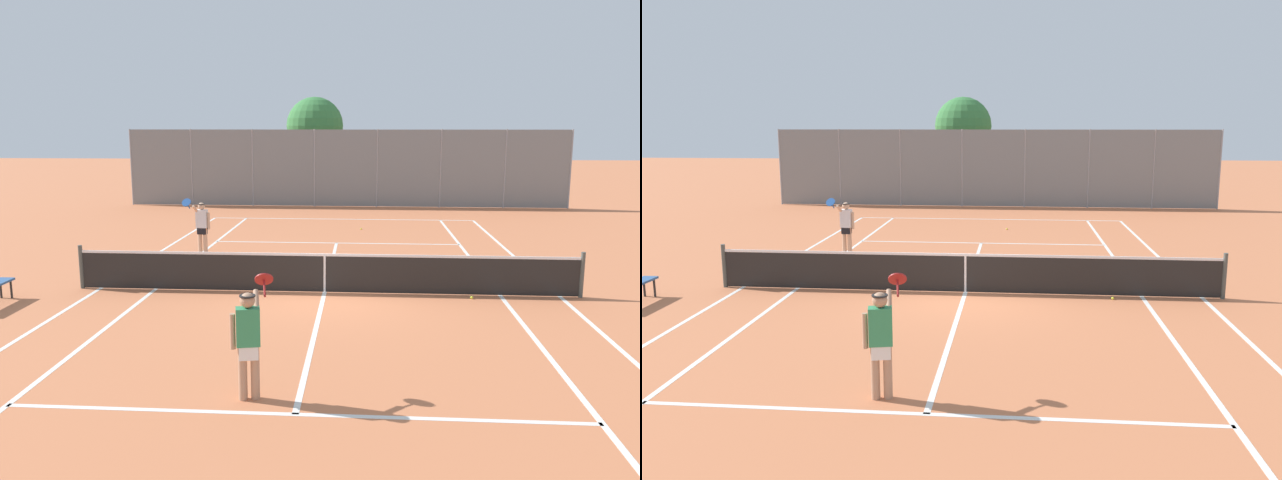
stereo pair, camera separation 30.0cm
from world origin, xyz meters
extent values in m
plane|color=#C67047|center=(0.00, 0.00, 0.00)|extent=(120.00, 120.00, 0.00)
cube|color=silver|center=(0.00, 11.90, 0.00)|extent=(11.00, 0.10, 0.01)
cube|color=silver|center=(-5.50, 0.00, 0.00)|extent=(0.10, 23.80, 0.01)
cube|color=silver|center=(5.50, 0.00, 0.00)|extent=(0.10, 23.80, 0.01)
cube|color=silver|center=(-4.13, 0.00, 0.00)|extent=(0.10, 23.80, 0.01)
cube|color=silver|center=(4.13, 0.00, 0.00)|extent=(0.10, 23.80, 0.01)
cube|color=silver|center=(0.00, -6.40, 0.00)|extent=(8.26, 0.10, 0.01)
cube|color=silver|center=(0.00, 6.40, 0.00)|extent=(8.26, 0.10, 0.01)
cube|color=silver|center=(0.00, 0.00, 0.00)|extent=(0.10, 12.80, 0.01)
cylinder|color=#474C47|center=(-5.95, 0.00, 0.53)|extent=(0.10, 0.10, 1.07)
cylinder|color=#474C47|center=(5.95, 0.00, 0.53)|extent=(0.10, 0.10, 1.07)
cube|color=black|center=(0.00, 0.00, 0.46)|extent=(11.90, 0.02, 0.89)
cube|color=white|center=(0.00, 0.00, 0.92)|extent=(11.90, 0.03, 0.06)
cube|color=white|center=(0.00, 0.00, 0.44)|extent=(0.05, 0.03, 0.89)
cylinder|color=tan|center=(-0.81, -5.97, 0.41)|extent=(0.13, 0.13, 0.82)
cylinder|color=tan|center=(-0.63, -5.93, 0.41)|extent=(0.13, 0.13, 0.82)
cube|color=white|center=(-0.72, -5.95, 0.74)|extent=(0.31, 0.23, 0.24)
cube|color=#338C59|center=(-0.72, -5.95, 1.10)|extent=(0.37, 0.26, 0.56)
sphere|color=tan|center=(-0.72, -5.95, 1.49)|extent=(0.22, 0.22, 0.22)
cylinder|color=black|center=(-0.72, -5.95, 1.56)|extent=(0.23, 0.23, 0.02)
cylinder|color=tan|center=(-0.93, -5.99, 1.04)|extent=(0.08, 0.08, 0.52)
cylinder|color=tan|center=(-0.62, -5.79, 1.39)|extent=(0.17, 0.46, 0.35)
cylinder|color=maroon|center=(-0.55, -5.51, 1.55)|extent=(0.08, 0.25, 0.22)
cylinder|color=maroon|center=(-0.57, -5.39, 1.66)|extent=(0.31, 0.25, 0.23)
cylinder|color=#D8A884|center=(-3.98, 4.31, 0.41)|extent=(0.13, 0.13, 0.82)
cylinder|color=#D8A884|center=(-4.16, 4.34, 0.41)|extent=(0.13, 0.13, 0.82)
cube|color=black|center=(-4.07, 4.32, 0.74)|extent=(0.30, 0.22, 0.24)
cube|color=white|center=(-4.07, 4.32, 1.10)|extent=(0.36, 0.24, 0.56)
sphere|color=#D8A884|center=(-4.07, 4.32, 1.49)|extent=(0.22, 0.22, 0.22)
cylinder|color=black|center=(-4.07, 4.32, 1.56)|extent=(0.23, 0.23, 0.02)
cylinder|color=#D8A884|center=(-3.85, 4.29, 1.04)|extent=(0.08, 0.08, 0.52)
cylinder|color=#D8A884|center=(-4.22, 4.20, 1.39)|extent=(0.14, 0.46, 0.35)
cylinder|color=#1E4C99|center=(-4.38, 3.96, 1.55)|extent=(0.07, 0.25, 0.22)
cylinder|color=#1E4C99|center=(-4.40, 3.84, 1.66)|extent=(0.30, 0.23, 0.23)
sphere|color=#D1DB33|center=(-1.45, -2.19, 0.03)|extent=(0.07, 0.07, 0.07)
sphere|color=#D1DB33|center=(0.82, 9.24, 0.03)|extent=(0.07, 0.07, 0.07)
sphere|color=#D1DB33|center=(3.41, -0.31, 0.03)|extent=(0.07, 0.07, 0.07)
cylinder|color=#262626|center=(-7.18, -1.00, 0.21)|extent=(0.05, 0.05, 0.41)
cylinder|color=#262626|center=(-7.43, -1.00, 0.21)|extent=(0.05, 0.05, 0.41)
cylinder|color=gray|center=(-10.70, 16.15, 1.88)|extent=(0.08, 0.08, 3.76)
cylinder|color=gray|center=(-7.65, 16.15, 1.88)|extent=(0.08, 0.08, 3.76)
cylinder|color=gray|center=(-4.59, 16.15, 1.88)|extent=(0.08, 0.08, 3.76)
cylinder|color=gray|center=(-1.53, 16.15, 1.88)|extent=(0.08, 0.08, 3.76)
cylinder|color=gray|center=(1.53, 16.15, 1.88)|extent=(0.08, 0.08, 3.76)
cylinder|color=gray|center=(4.59, 16.15, 1.88)|extent=(0.08, 0.08, 3.76)
cylinder|color=gray|center=(7.65, 16.15, 1.88)|extent=(0.08, 0.08, 3.76)
cylinder|color=gray|center=(10.70, 16.15, 1.88)|extent=(0.08, 0.08, 3.76)
cube|color=slate|center=(0.00, 16.15, 1.88)|extent=(21.41, 0.02, 3.72)
cylinder|color=brown|center=(-1.82, 20.07, 1.42)|extent=(0.27, 0.27, 2.83)
sphere|color=#387A3D|center=(-1.82, 20.07, 3.92)|extent=(3.10, 3.10, 3.10)
sphere|color=#387A3D|center=(-2.03, 20.29, 3.53)|extent=(1.97, 1.97, 1.97)
camera|label=1|loc=(0.91, -14.37, 3.92)|focal=35.00mm
camera|label=2|loc=(1.21, -14.35, 3.92)|focal=35.00mm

